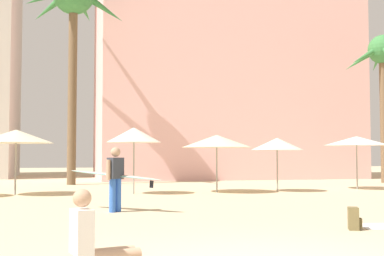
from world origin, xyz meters
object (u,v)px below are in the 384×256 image
(cafe_umbrella_3, at_px, (134,135))
(person_near_left, at_px, (92,236))
(person_mid_center, at_px, (115,176))
(palm_tree_left, at_px, (383,64))
(cafe_umbrella_4, at_px, (16,136))
(palm_tree_far_left, at_px, (73,8))
(cafe_umbrella_2, at_px, (357,141))
(cafe_umbrella_5, at_px, (217,141))
(backpack, at_px, (354,219))
(cafe_umbrella_1, at_px, (277,144))

(cafe_umbrella_3, distance_m, person_near_left, 12.53)
(person_mid_center, relative_size, person_near_left, 2.46)
(palm_tree_left, relative_size, cafe_umbrella_4, 2.97)
(cafe_umbrella_4, xyz_separation_m, person_mid_center, (2.92, -6.46, -1.21))
(palm_tree_far_left, bearing_deg, person_mid_center, -86.16)
(palm_tree_left, xyz_separation_m, person_near_left, (-15.99, -17.31, -5.92))
(cafe_umbrella_2, relative_size, person_mid_center, 1.15)
(cafe_umbrella_3, height_order, person_mid_center, cafe_umbrella_3)
(cafe_umbrella_5, xyz_separation_m, person_mid_center, (-4.45, -6.06, -1.07))
(person_near_left, bearing_deg, cafe_umbrella_3, 65.40)
(palm_tree_far_left, xyz_separation_m, person_near_left, (-0.01, -19.34, -8.41))
(cafe_umbrella_3, bearing_deg, cafe_umbrella_4, 172.74)
(cafe_umbrella_5, bearing_deg, cafe_umbrella_2, 4.43)
(palm_tree_left, height_order, backpack, palm_tree_left)
(cafe_umbrella_1, xyz_separation_m, cafe_umbrella_3, (-5.68, -0.08, 0.30))
(cafe_umbrella_1, distance_m, cafe_umbrella_4, 9.85)
(cafe_umbrella_1, relative_size, cafe_umbrella_3, 0.86)
(cafe_umbrella_4, height_order, person_mid_center, cafe_umbrella_4)
(cafe_umbrella_3, bearing_deg, backpack, -74.79)
(cafe_umbrella_3, bearing_deg, palm_tree_far_left, 106.58)
(palm_tree_left, bearing_deg, cafe_umbrella_1, -148.52)
(cafe_umbrella_2, bearing_deg, palm_tree_far_left, 150.78)
(cafe_umbrella_3, bearing_deg, person_mid_center, -101.86)
(cafe_umbrella_1, distance_m, person_near_left, 14.64)
(cafe_umbrella_2, bearing_deg, cafe_umbrella_3, -176.28)
(palm_tree_far_left, height_order, cafe_umbrella_2, palm_tree_far_left)
(palm_tree_left, distance_m, cafe_umbrella_3, 15.33)
(cafe_umbrella_1, bearing_deg, backpack, -105.50)
(cafe_umbrella_1, xyz_separation_m, cafe_umbrella_5, (-2.47, 0.05, 0.09))
(cafe_umbrella_3, bearing_deg, cafe_umbrella_1, 0.82)
(cafe_umbrella_5, bearing_deg, backpack, -92.25)
(cafe_umbrella_3, bearing_deg, cafe_umbrella_5, 2.34)
(cafe_umbrella_1, bearing_deg, person_mid_center, -139.04)
(cafe_umbrella_2, relative_size, cafe_umbrella_3, 1.11)
(cafe_umbrella_2, distance_m, cafe_umbrella_4, 13.66)
(cafe_umbrella_5, bearing_deg, person_mid_center, -126.32)
(cafe_umbrella_1, bearing_deg, cafe_umbrella_2, 8.00)
(cafe_umbrella_3, relative_size, person_near_left, 2.55)
(cafe_umbrella_2, bearing_deg, cafe_umbrella_4, -179.63)
(palm_tree_left, relative_size, cafe_umbrella_1, 3.71)
(cafe_umbrella_1, height_order, cafe_umbrella_4, cafe_umbrella_4)
(cafe_umbrella_2, height_order, cafe_umbrella_3, cafe_umbrella_3)
(person_mid_center, distance_m, person_near_left, 6.38)
(palm_tree_far_left, height_order, cafe_umbrella_3, palm_tree_far_left)
(palm_tree_left, height_order, cafe_umbrella_2, palm_tree_left)
(palm_tree_far_left, xyz_separation_m, person_mid_center, (0.87, -13.04, -7.87))
(palm_tree_far_left, xyz_separation_m, cafe_umbrella_4, (-2.04, -6.59, -6.66))
(cafe_umbrella_1, height_order, cafe_umbrella_2, cafe_umbrella_2)
(person_mid_center, xyz_separation_m, person_near_left, (-0.88, -6.29, -0.55))
(cafe_umbrella_5, distance_m, backpack, 10.58)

